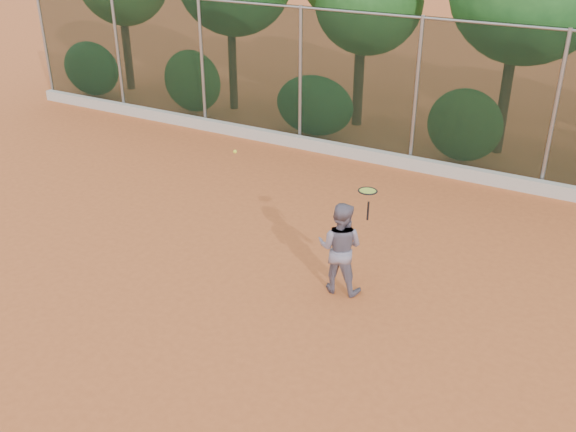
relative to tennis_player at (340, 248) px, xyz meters
The scene contains 6 objects.
ground 1.68m from the tennis_player, 123.31° to the right, with size 80.00×80.00×0.00m, color #BF5E2D.
concrete_curb 5.67m from the tennis_player, 98.33° to the left, with size 24.00×0.20×0.30m, color beige.
tennis_player is the anchor object (origin of this frame).
chainlink_fence 5.91m from the tennis_player, 98.07° to the left, with size 24.09×0.09×3.50m.
tennis_racket 1.24m from the tennis_player, 20.33° to the right, with size 0.33×0.33×0.51m.
tennis_ball_in_flight 2.51m from the tennis_player, 169.59° to the left, with size 0.07×0.07×0.07m.
Camera 1 is at (4.44, -6.95, 5.77)m, focal length 40.00 mm.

